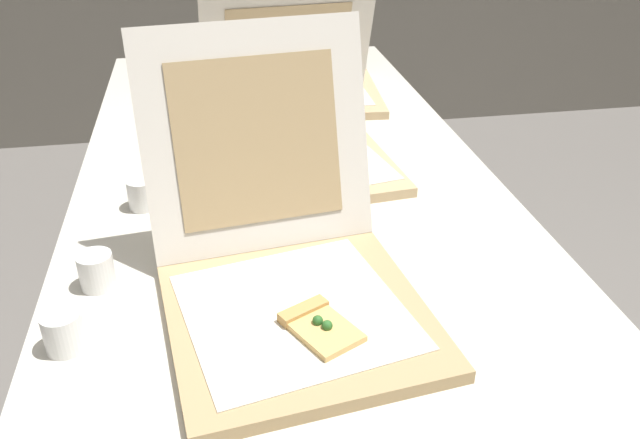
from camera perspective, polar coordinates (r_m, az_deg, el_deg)
The scene contains 8 objects.
table at distance 1.36m, azimuth -2.09°, elevation -0.33°, with size 0.91×2.30×0.73m.
pizza_box_front at distance 1.03m, azimuth -2.68°, elevation -4.81°, with size 0.45×0.54×0.40m.
pizza_box_middle at distance 1.49m, azimuth -1.79°, elevation 6.76°, with size 0.43×0.43×0.39m.
pizza_box_back at distance 1.97m, azimuth -0.96°, elevation 12.58°, with size 0.42×0.49×0.40m.
cup_white_near_center at distance 1.14m, azimuth -18.78°, elevation -4.23°, with size 0.06×0.06×0.06m, color white.
cup_white_mid at distance 1.36m, azimuth -15.13°, elevation 2.15°, with size 0.06×0.06×0.06m, color white.
cup_white_far at distance 1.67m, azimuth -12.64°, elevation 7.67°, with size 0.06×0.06×0.06m, color white.
cup_white_near_left at distance 1.03m, azimuth -21.33°, elevation -9.02°, with size 0.06×0.06×0.06m, color white.
Camera 1 is at (-0.16, -0.54, 1.37)m, focal length 36.98 mm.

